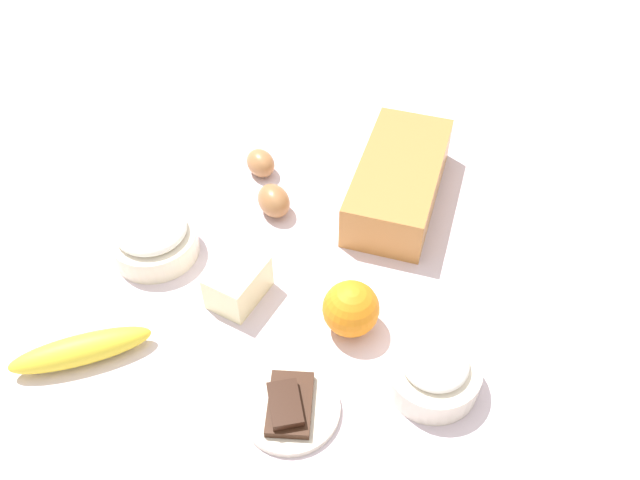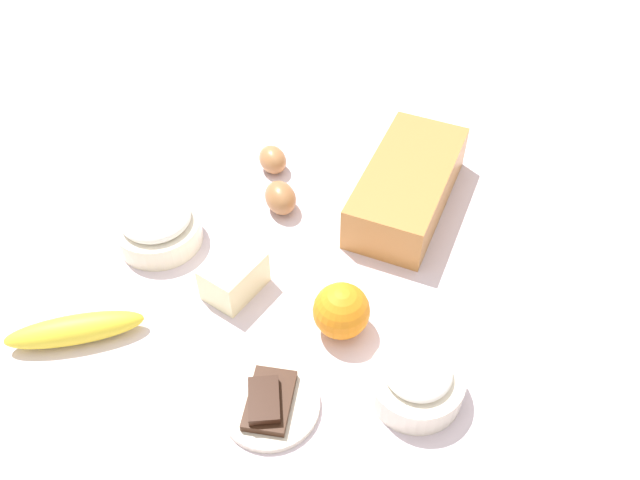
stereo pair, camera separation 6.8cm
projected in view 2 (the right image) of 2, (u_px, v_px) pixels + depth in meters
The scene contains 10 objects.
ground_plane at pixel (320, 262), 1.03m from camera, with size 2.40×2.40×0.02m, color silver.
loaf_pan at pixel (407, 185), 1.08m from camera, with size 0.29×0.16×0.08m.
flour_bowl at pixel (417, 380), 0.84m from camera, with size 0.13×0.13×0.07m.
sugar_bowl at pixel (157, 225), 1.03m from camera, with size 0.14×0.14×0.07m.
banana at pixel (75, 330), 0.91m from camera, with size 0.19×0.04×0.04m, color yellow.
orange_fruit at pixel (341, 311), 0.90m from camera, with size 0.08×0.08×0.08m, color orange.
butter_block at pixel (234, 276), 0.96m from camera, with size 0.09×0.06×0.06m, color #F4EDB2.
egg_near_butter at pixel (273, 160), 1.15m from camera, with size 0.05×0.05×0.06m, color #A97144.
egg_beside_bowl at pixel (280, 198), 1.08m from camera, with size 0.05×0.05×0.07m, color #9F6B40.
chocolate_plate at pixel (269, 403), 0.84m from camera, with size 0.13×0.13×0.03m.
Camera 2 is at (0.65, 0.20, 0.76)m, focal length 36.54 mm.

